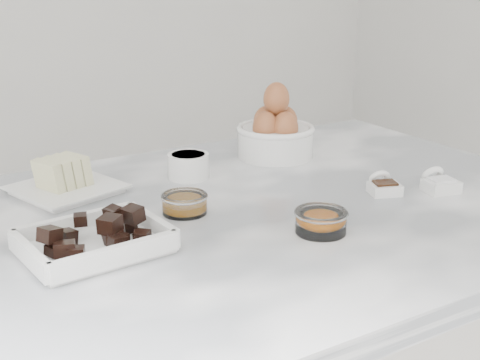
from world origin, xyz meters
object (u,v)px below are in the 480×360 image
Objects in this scene: vanilla_spoon at (383,186)px; salt_spoon at (439,183)px; egg_bowl at (275,133)px; butter_plate at (64,181)px; honey_bowl at (185,203)px; zest_bowl at (321,220)px; chocolate_dish at (94,238)px; sugar_ramekin at (188,165)px.

vanilla_spoon is 0.96× the size of salt_spoon.
vanilla_spoon is at bearing -83.92° from egg_bowl.
butter_plate is 2.64× the size of honey_bowl.
egg_bowl is 1.99× the size of zest_bowl.
vanilla_spoon is at bearing 22.21° from zest_bowl.
salt_spoon is (0.61, -0.07, -0.01)m from chocolate_dish.
salt_spoon is at bearing -6.31° from chocolate_dish.
chocolate_dish is 2.72× the size of honey_bowl.
butter_plate reaches higher than sugar_ramekin.
chocolate_dish is 0.56m from egg_bowl.
egg_bowl is (0.49, 0.26, 0.03)m from chocolate_dish.
vanilla_spoon is 0.10m from salt_spoon.
sugar_ramekin is 0.22m from egg_bowl.
salt_spoon is (0.35, -0.30, -0.01)m from sugar_ramekin.
zest_bowl is at bearing -19.23° from chocolate_dish.
salt_spoon is (0.30, 0.04, -0.00)m from zest_bowl.
sugar_ramekin is 1.03× the size of vanilla_spoon.
salt_spoon reaches higher than vanilla_spoon.
egg_bowl is at bearing 28.35° from chocolate_dish.
butter_plate is 2.59× the size of sugar_ramekin.
butter_plate reaches higher than salt_spoon.
butter_plate is at bearing 80.93° from chocolate_dish.
butter_plate is 0.66m from salt_spoon.
sugar_ramekin is at bearing 139.08° from salt_spoon.
zest_bowl is 0.22m from vanilla_spoon.
chocolate_dish is at bearing -151.65° from egg_bowl.
chocolate_dish is 0.62m from salt_spoon.
chocolate_dish reaches higher than zest_bowl.
zest_bowl is 1.08× the size of vanilla_spoon.
honey_bowl is at bearing -119.54° from sugar_ramekin.
egg_bowl is 2.06× the size of salt_spoon.
chocolate_dish is 0.33m from zest_bowl.
butter_plate is at bearing 124.69° from honey_bowl.
vanilla_spoon is (0.21, 0.08, -0.01)m from zest_bowl.
egg_bowl is at bearing 31.86° from honey_bowl.
chocolate_dish is 2.73× the size of vanilla_spoon.
sugar_ramekin is 0.95× the size of zest_bowl.
chocolate_dish is at bearing 177.16° from vanilla_spoon.
salt_spoon is (0.44, -0.14, -0.00)m from honey_bowl.
honey_bowl is at bearing 127.25° from zest_bowl.
vanilla_spoon is (0.52, -0.03, -0.01)m from chocolate_dish.
honey_bowl is at bearing -55.31° from butter_plate.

